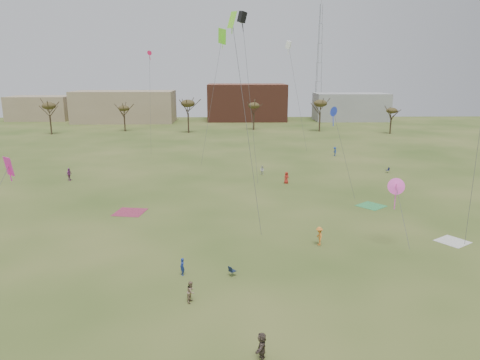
{
  "coord_description": "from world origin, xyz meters",
  "views": [
    {
      "loc": [
        -1.14,
        -32.9,
        16.57
      ],
      "look_at": [
        0.0,
        12.0,
        5.5
      ],
      "focal_mm": 33.47,
      "sensor_mm": 36.0,
      "label": 1
    }
  ],
  "objects_px": {
    "camp_chair_center": "(232,273)",
    "radio_tower": "(319,62)",
    "camp_chair_right": "(387,171)",
    "flyer_near_right": "(182,267)"
  },
  "relations": [
    {
      "from": "flyer_near_right",
      "to": "radio_tower",
      "type": "bearing_deg",
      "value": 138.22
    },
    {
      "from": "camp_chair_right",
      "to": "radio_tower",
      "type": "relative_size",
      "value": 0.02
    },
    {
      "from": "flyer_near_right",
      "to": "camp_chair_right",
      "type": "bearing_deg",
      "value": 115.1
    },
    {
      "from": "camp_chair_center",
      "to": "radio_tower",
      "type": "xyz_separation_m",
      "value": [
        30.92,
        123.84,
        18.95
      ]
    },
    {
      "from": "camp_chair_right",
      "to": "radio_tower",
      "type": "distance_m",
      "value": 88.38
    },
    {
      "from": "flyer_near_right",
      "to": "radio_tower",
      "type": "relative_size",
      "value": 0.04
    },
    {
      "from": "flyer_near_right",
      "to": "camp_chair_center",
      "type": "height_order",
      "value": "flyer_near_right"
    },
    {
      "from": "camp_chair_center",
      "to": "radio_tower",
      "type": "bearing_deg",
      "value": -54.06
    },
    {
      "from": "camp_chair_right",
      "to": "radio_tower",
      "type": "height_order",
      "value": "radio_tower"
    },
    {
      "from": "flyer_near_right",
      "to": "camp_chair_center",
      "type": "xyz_separation_m",
      "value": [
        4.15,
        -0.24,
        -0.48
      ]
    }
  ]
}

